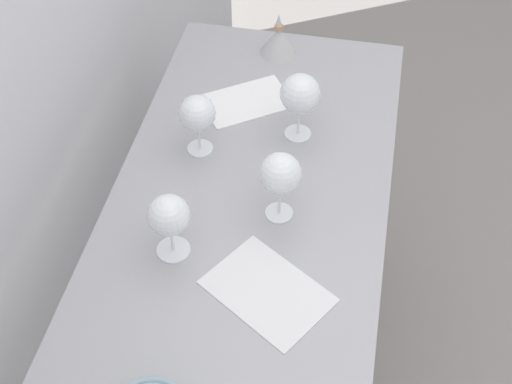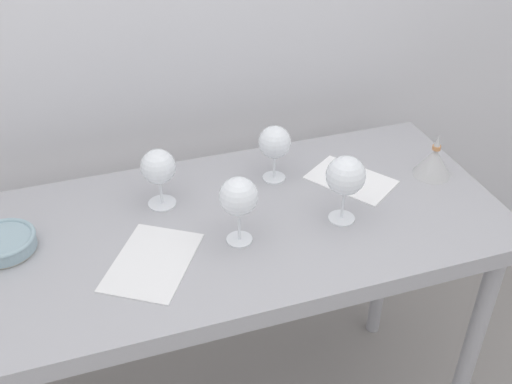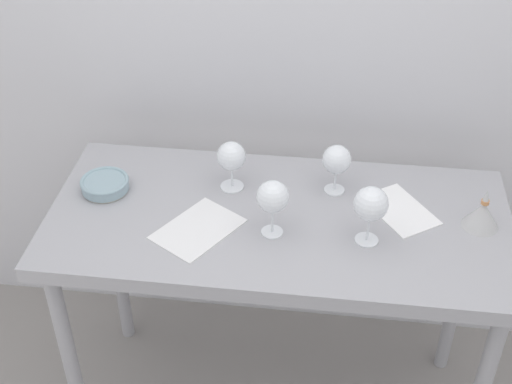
% 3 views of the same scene
% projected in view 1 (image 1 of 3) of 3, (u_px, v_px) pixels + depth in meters
% --- Properties ---
extents(back_wall, '(3.80, 0.04, 2.60)m').
position_uv_depth(back_wall, '(3.00, 37.00, 1.41)').
color(back_wall, silver).
rests_on(back_wall, ground_plane).
extents(steel_counter, '(1.40, 0.65, 0.90)m').
position_uv_depth(steel_counter, '(247.00, 234.00, 1.72)').
color(steel_counter, '#A0A0A5').
rests_on(steel_counter, ground_plane).
extents(wine_glass_far_left, '(0.09, 0.09, 0.16)m').
position_uv_depth(wine_glass_far_left, '(169.00, 217.00, 1.47)').
color(wine_glass_far_left, white).
rests_on(wine_glass_far_left, steel_counter).
extents(wine_glass_near_center, '(0.09, 0.09, 0.18)m').
position_uv_depth(wine_glass_near_center, '(280.00, 175.00, 1.53)').
color(wine_glass_near_center, white).
rests_on(wine_glass_near_center, steel_counter).
extents(wine_glass_near_right, '(0.10, 0.10, 0.18)m').
position_uv_depth(wine_glass_near_right, '(300.00, 95.00, 1.71)').
color(wine_glass_near_right, white).
rests_on(wine_glass_near_right, steel_counter).
extents(wine_glass_far_right, '(0.09, 0.09, 0.16)m').
position_uv_depth(wine_glass_far_right, '(197.00, 115.00, 1.69)').
color(wine_glass_far_right, white).
rests_on(wine_glass_far_right, steel_counter).
extents(tasting_sheet_upper, '(0.28, 0.31, 0.00)m').
position_uv_depth(tasting_sheet_upper, '(267.00, 291.00, 1.48)').
color(tasting_sheet_upper, white).
rests_on(tasting_sheet_upper, steel_counter).
extents(tasting_sheet_lower, '(0.25, 0.27, 0.00)m').
position_uv_depth(tasting_sheet_lower, '(247.00, 101.00, 1.89)').
color(tasting_sheet_lower, white).
rests_on(tasting_sheet_lower, steel_counter).
extents(decanter_funnel, '(0.11, 0.11, 0.13)m').
position_uv_depth(decanter_funnel, '(278.00, 41.00, 2.01)').
color(decanter_funnel, '#B3B3B3').
rests_on(decanter_funnel, steel_counter).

